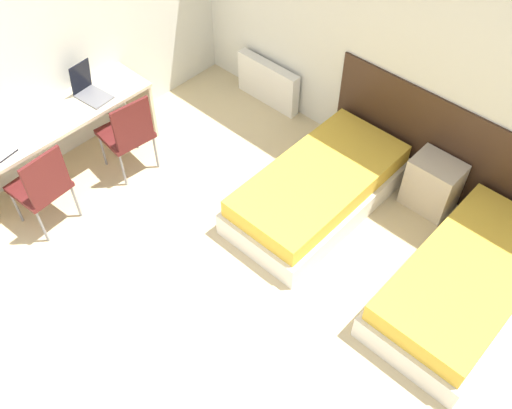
{
  "coord_description": "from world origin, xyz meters",
  "views": [
    {
      "loc": [
        2.22,
        -0.26,
        4.25
      ],
      "look_at": [
        0.0,
        2.13,
        0.55
      ],
      "focal_mm": 40.0,
      "sensor_mm": 36.0,
      "label": 1
    }
  ],
  "objects_px": {
    "bed_near_door": "(465,283)",
    "chair_near_laptop": "(128,131)",
    "nightstand": "(433,184)",
    "chair_near_notebook": "(42,185)",
    "bed_near_window": "(318,190)",
    "laptop": "(89,90)"
  },
  "relations": [
    {
      "from": "nightstand",
      "to": "chair_near_notebook",
      "type": "relative_size",
      "value": 0.59
    },
    {
      "from": "nightstand",
      "to": "chair_near_notebook",
      "type": "xyz_separation_m",
      "value": [
        -2.5,
        -2.65,
        0.24
      ]
    },
    {
      "from": "chair_near_laptop",
      "to": "chair_near_notebook",
      "type": "bearing_deg",
      "value": -83.74
    },
    {
      "from": "bed_near_door",
      "to": "chair_near_laptop",
      "type": "xyz_separation_m",
      "value": [
        -3.29,
        -0.91,
        0.3
      ]
    },
    {
      "from": "nightstand",
      "to": "laptop",
      "type": "height_order",
      "value": "laptop"
    },
    {
      "from": "chair_near_laptop",
      "to": "bed_near_door",
      "type": "bearing_deg",
      "value": 21.7
    },
    {
      "from": "nightstand",
      "to": "chair_near_laptop",
      "type": "xyz_separation_m",
      "value": [
        -2.5,
        -1.66,
        0.24
      ]
    },
    {
      "from": "bed_near_window",
      "to": "chair_near_laptop",
      "type": "relative_size",
      "value": 1.98
    },
    {
      "from": "bed_near_window",
      "to": "nightstand",
      "type": "relative_size",
      "value": 3.35
    },
    {
      "from": "nightstand",
      "to": "laptop",
      "type": "relative_size",
      "value": 1.54
    },
    {
      "from": "nightstand",
      "to": "chair_near_laptop",
      "type": "height_order",
      "value": "chair_near_laptop"
    },
    {
      "from": "nightstand",
      "to": "chair_near_notebook",
      "type": "distance_m",
      "value": 3.65
    },
    {
      "from": "bed_near_window",
      "to": "chair_near_notebook",
      "type": "relative_size",
      "value": 1.98
    },
    {
      "from": "bed_near_door",
      "to": "nightstand",
      "type": "bearing_deg",
      "value": 136.3
    },
    {
      "from": "laptop",
      "to": "bed_near_window",
      "type": "bearing_deg",
      "value": 17.56
    },
    {
      "from": "nightstand",
      "to": "chair_near_notebook",
      "type": "bearing_deg",
      "value": -133.32
    },
    {
      "from": "nightstand",
      "to": "chair_near_laptop",
      "type": "distance_m",
      "value": 3.01
    },
    {
      "from": "chair_near_laptop",
      "to": "chair_near_notebook",
      "type": "height_order",
      "value": "same"
    },
    {
      "from": "chair_near_notebook",
      "to": "bed_near_door",
      "type": "bearing_deg",
      "value": 25.53
    },
    {
      "from": "chair_near_notebook",
      "to": "bed_near_window",
      "type": "bearing_deg",
      "value": 43.56
    },
    {
      "from": "bed_near_window",
      "to": "bed_near_door",
      "type": "height_order",
      "value": "same"
    },
    {
      "from": "bed_near_window",
      "to": "chair_near_laptop",
      "type": "height_order",
      "value": "chair_near_laptop"
    }
  ]
}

